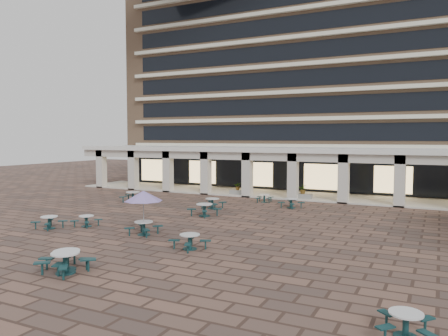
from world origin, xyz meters
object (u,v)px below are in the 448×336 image
(picnic_table_0, at_px, (86,220))
(picnic_table_1, at_px, (67,258))
(picnic_table_2, at_px, (65,261))
(planter_left, at_px, (238,191))
(planter_right, at_px, (303,193))

(picnic_table_0, xyz_separation_m, picnic_table_1, (5.50, -6.81, 0.08))
(picnic_table_2, bearing_deg, picnic_table_1, 134.47)
(picnic_table_1, distance_m, planter_left, 23.78)
(picnic_table_0, distance_m, picnic_table_2, 9.20)
(picnic_table_0, bearing_deg, picnic_table_1, -51.35)
(picnic_table_2, height_order, planter_left, planter_left)
(picnic_table_1, relative_size, picnic_table_2, 1.10)
(picnic_table_1, bearing_deg, picnic_table_2, -28.52)
(picnic_table_2, distance_m, planter_left, 24.16)
(picnic_table_0, xyz_separation_m, picnic_table_2, (5.79, -7.14, 0.10))
(picnic_table_0, height_order, picnic_table_1, picnic_table_1)
(picnic_table_0, height_order, picnic_table_2, picnic_table_2)
(picnic_table_1, distance_m, planter_right, 23.74)
(picnic_table_2, bearing_deg, picnic_table_0, 132.86)
(picnic_table_1, xyz_separation_m, planter_right, (2.89, 23.56, 0.06))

